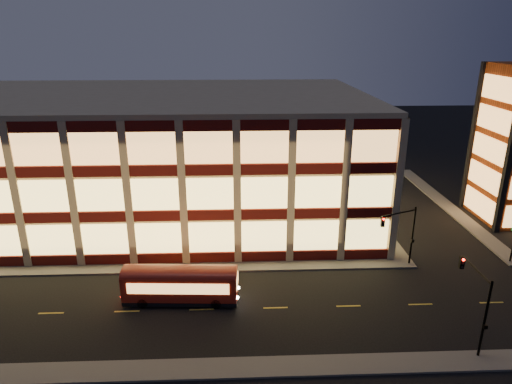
{
  "coord_description": "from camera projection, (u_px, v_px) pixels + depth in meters",
  "views": [
    {
      "loc": [
        7.08,
        -37.8,
        21.22
      ],
      "look_at": [
        8.99,
        8.0,
        5.12
      ],
      "focal_mm": 32.0,
      "sensor_mm": 36.0,
      "label": 1
    }
  ],
  "objects": [
    {
      "name": "office_building",
      "position": [
        156.0,
        153.0,
        55.81
      ],
      "size": [
        50.45,
        30.45,
        14.5
      ],
      "color": "tan",
      "rests_on": "ground"
    },
    {
      "name": "traffic_signal_far",
      "position": [
        402.0,
        228.0,
        42.12
      ],
      "size": [
        3.79,
        1.87,
        6.0
      ],
      "color": "black",
      "rests_on": "ground"
    },
    {
      "name": "sidewalk_tower_west",
      "position": [
        444.0,
        203.0,
        59.73
      ],
      "size": [
        2.0,
        30.0,
        0.15
      ],
      "primitive_type": "cube",
      "color": "#514F4C",
      "rests_on": "ground"
    },
    {
      "name": "sidewalk_near",
      "position": [
        133.0,
        371.0,
        30.11
      ],
      "size": [
        100.0,
        2.0,
        0.15
      ],
      "primitive_type": "cube",
      "color": "#514F4C",
      "rests_on": "ground"
    },
    {
      "name": "ground",
      "position": [
        163.0,
        274.0,
        42.39
      ],
      "size": [
        200.0,
        200.0,
        0.0
      ],
      "primitive_type": "plane",
      "color": "black",
      "rests_on": "ground"
    },
    {
      "name": "trolley_bus",
      "position": [
        180.0,
        282.0,
        37.51
      ],
      "size": [
        9.45,
        2.92,
        3.16
      ],
      "rotation": [
        0.0,
        0.0,
        -0.06
      ],
      "color": "maroon",
      "rests_on": "ground"
    },
    {
      "name": "traffic_signal_near",
      "position": [
        477.0,
        293.0,
        31.55
      ],
      "size": [
        0.32,
        4.45,
        6.0
      ],
      "color": "black",
      "rests_on": "ground"
    },
    {
      "name": "sidewalk_office_south",
      "position": [
        133.0,
        268.0,
        43.19
      ],
      "size": [
        54.0,
        2.0,
        0.15
      ],
      "primitive_type": "cube",
      "color": "#514F4C",
      "rests_on": "ground"
    },
    {
      "name": "sidewalk_office_east",
      "position": [
        361.0,
        204.0,
        59.3
      ],
      "size": [
        2.0,
        30.0,
        0.15
      ],
      "primitive_type": "cube",
      "color": "#514F4C",
      "rests_on": "ground"
    }
  ]
}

